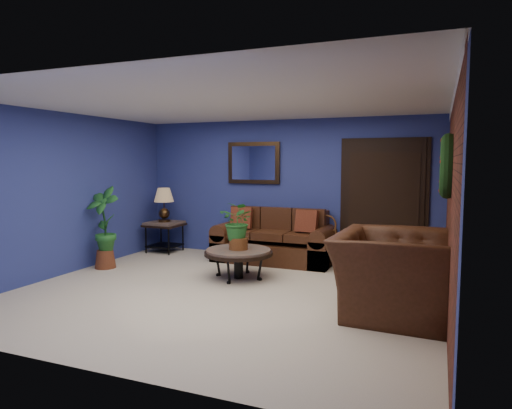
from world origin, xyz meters
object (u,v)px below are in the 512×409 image
at_px(sofa, 275,244).
at_px(end_table, 165,229).
at_px(coffee_table, 238,253).
at_px(table_lamp, 164,201).
at_px(side_chair, 325,237).
at_px(armchair, 393,273).

xyz_separation_m(sofa, end_table, (-2.26, -0.03, 0.14)).
xyz_separation_m(coffee_table, end_table, (-2.16, 1.30, 0.07)).
xyz_separation_m(table_lamp, side_chair, (3.15, 0.06, -0.52)).
bearing_deg(side_chair, armchair, -53.49).
distance_m(coffee_table, table_lamp, 2.59).
distance_m(table_lamp, side_chair, 3.19).
height_order(end_table, table_lamp, table_lamp).
height_order(end_table, armchair, armchair).
distance_m(coffee_table, end_table, 2.52).
distance_m(sofa, armchair, 3.04).
bearing_deg(end_table, side_chair, 1.13).
xyz_separation_m(coffee_table, side_chair, (0.99, 1.37, 0.10)).
bearing_deg(side_chair, coffee_table, -120.81).
distance_m(table_lamp, armchair, 4.94).
bearing_deg(armchair, sofa, 48.69).
relative_size(sofa, armchair, 1.43).
bearing_deg(end_table, sofa, 0.70).
bearing_deg(armchair, side_chair, 33.91).
bearing_deg(end_table, table_lamp, -63.43).
height_order(sofa, armchair, armchair).
relative_size(sofa, table_lamp, 3.27).
height_order(coffee_table, table_lamp, table_lamp).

